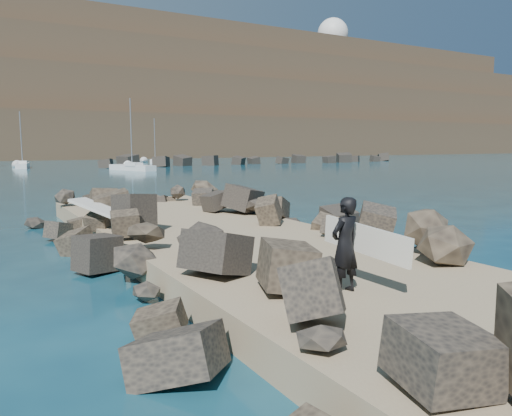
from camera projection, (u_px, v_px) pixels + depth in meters
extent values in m
plane|color=#0F384C|center=(238.00, 259.00, 13.57)|extent=(800.00, 800.00, 0.00)
cube|color=#8C7759|center=(277.00, 263.00, 11.82)|extent=(6.00, 26.00, 0.60)
cube|color=black|center=(152.00, 265.00, 10.78)|extent=(2.60, 22.00, 1.00)
cube|color=black|center=(356.00, 239.00, 13.67)|extent=(2.60, 22.00, 1.00)
cube|color=black|center=(270.00, 160.00, 78.10)|extent=(52.00, 4.00, 1.20)
cube|color=#2D4919|center=(22.00, 102.00, 153.74)|extent=(360.00, 140.00, 32.00)
cube|color=silver|center=(107.00, 215.00, 14.51)|extent=(1.82, 2.56, 0.09)
imported|color=black|center=(345.00, 245.00, 8.36)|extent=(0.65, 0.48, 1.63)
cube|color=silver|center=(365.00, 240.00, 8.58)|extent=(0.19, 2.02, 0.63)
cylinder|color=white|center=(332.00, 58.00, 188.50)|extent=(7.59, 7.59, 6.65)
sphere|color=silver|center=(333.00, 34.00, 187.35)|extent=(11.39, 11.39, 11.39)
cube|color=silver|center=(23.00, 166.00, 64.58)|extent=(2.29, 6.18, 0.80)
cylinder|color=gray|center=(21.00, 138.00, 64.11)|extent=(0.12, 0.12, 6.65)
cube|color=silver|center=(23.00, 162.00, 63.90)|extent=(1.23, 1.83, 0.44)
cube|color=silver|center=(132.00, 168.00, 58.83)|extent=(3.86, 7.18, 0.80)
cylinder|color=gray|center=(131.00, 132.00, 58.29)|extent=(0.12, 0.12, 7.78)
cube|color=silver|center=(134.00, 164.00, 58.08)|extent=(1.73, 2.25, 0.44)
cube|color=silver|center=(155.00, 161.00, 82.44)|extent=(3.52, 6.10, 0.80)
cylinder|color=gray|center=(155.00, 139.00, 81.97)|extent=(0.12, 0.12, 6.65)
cube|color=silver|center=(156.00, 158.00, 81.80)|extent=(1.53, 1.93, 0.44)
cube|color=white|center=(112.00, 43.00, 153.61)|extent=(12.00, 7.00, 4.00)
cube|color=white|center=(200.00, 60.00, 181.40)|extent=(6.00, 6.00, 3.00)
cube|color=white|center=(276.00, 53.00, 174.08)|extent=(5.00, 5.00, 5.00)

